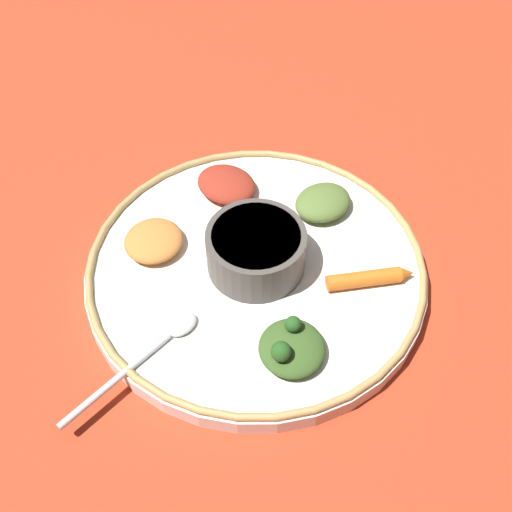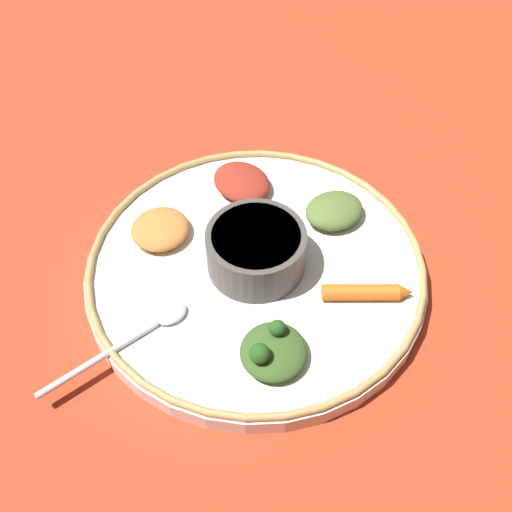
{
  "view_description": "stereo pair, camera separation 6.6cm",
  "coord_description": "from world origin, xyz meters",
  "px_view_note": "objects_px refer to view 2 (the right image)",
  "views": [
    {
      "loc": [
        -0.4,
        0.13,
        0.55
      ],
      "look_at": [
        0.0,
        0.0,
        0.04
      ],
      "focal_mm": 43.45,
      "sensor_mm": 36.0,
      "label": 1
    },
    {
      "loc": [
        -0.42,
        0.06,
        0.55
      ],
      "look_at": [
        0.0,
        0.0,
        0.04
      ],
      "focal_mm": 43.45,
      "sensor_mm": 36.0,
      "label": 2
    }
  ],
  "objects_px": {
    "greens_pile": "(272,351)",
    "spoon": "(138,334)",
    "carrot_near_spoon": "(366,292)",
    "center_bowl": "(256,249)"
  },
  "relations": [
    {
      "from": "greens_pile",
      "to": "spoon",
      "type": "bearing_deg",
      "value": 71.47
    },
    {
      "from": "spoon",
      "to": "carrot_near_spoon",
      "type": "height_order",
      "value": "carrot_near_spoon"
    },
    {
      "from": "center_bowl",
      "to": "greens_pile",
      "type": "relative_size",
      "value": 1.24
    },
    {
      "from": "greens_pile",
      "to": "carrot_near_spoon",
      "type": "bearing_deg",
      "value": -62.14
    },
    {
      "from": "carrot_near_spoon",
      "to": "spoon",
      "type": "bearing_deg",
      "value": 93.49
    },
    {
      "from": "center_bowl",
      "to": "spoon",
      "type": "bearing_deg",
      "value": 119.84
    },
    {
      "from": "center_bowl",
      "to": "carrot_near_spoon",
      "type": "xyz_separation_m",
      "value": [
        -0.06,
        -0.11,
        -0.02
      ]
    },
    {
      "from": "greens_pile",
      "to": "center_bowl",
      "type": "bearing_deg",
      "value": -0.56
    },
    {
      "from": "center_bowl",
      "to": "spoon",
      "type": "height_order",
      "value": "center_bowl"
    },
    {
      "from": "center_bowl",
      "to": "carrot_near_spoon",
      "type": "distance_m",
      "value": 0.12
    }
  ]
}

